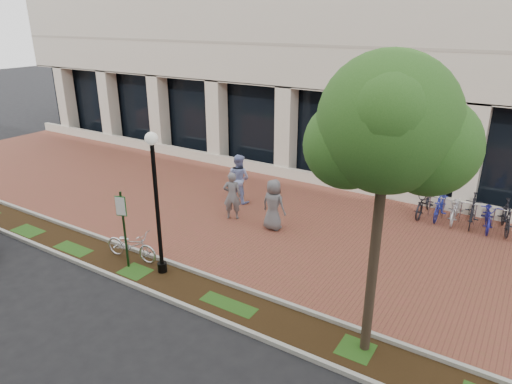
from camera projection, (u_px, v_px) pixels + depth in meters
The scene contains 13 objects.
ground at pixel (269, 219), 17.15m from camera, with size 120.00×120.00×0.00m, color black.
brick_plaza at pixel (269, 219), 17.15m from camera, with size 40.00×9.00×0.01m, color brown.
planting_strip at pixel (175, 283), 13.00m from camera, with size 40.00×1.50×0.01m, color black.
curb_plaza_side at pixel (192, 270), 13.58m from camera, with size 40.00×0.12×0.12m, color #A0A198.
curb_street_side at pixel (156, 294), 12.39m from camera, with size 40.00×0.12×0.12m, color #A0A198.
parking_sign at pixel (123, 220), 13.31m from camera, with size 0.34×0.07×2.45m.
lamppost at pixel (156, 197), 12.75m from camera, with size 0.36×0.36×4.26m.
street_tree at pixel (390, 132), 8.65m from camera, with size 3.28×2.74×6.62m.
locked_bicycle at pixel (131, 245), 14.16m from camera, with size 0.65×1.87×0.98m, color silver.
pedestrian_left at pixel (232, 196), 16.90m from camera, with size 0.67×0.44×1.82m, color slate.
pedestrian_mid at pixel (239, 179), 18.43m from camera, with size 0.98×0.76×2.01m, color #96A6E0.
pedestrian_right at pixel (273, 205), 16.05m from camera, with size 0.91×0.59×1.86m, color slate.
bike_rack_cluster at pixel (463, 209), 16.66m from camera, with size 3.60×2.03×1.14m.
Camera 1 is at (7.92, -13.50, 7.12)m, focal length 32.00 mm.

